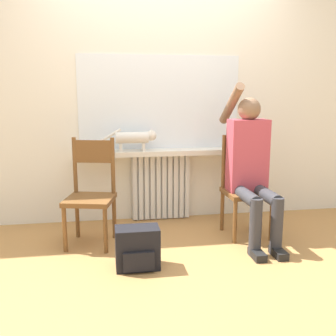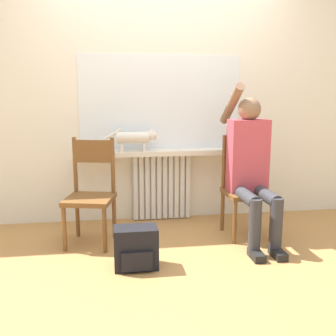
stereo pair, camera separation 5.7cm
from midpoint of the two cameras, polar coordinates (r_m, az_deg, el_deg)
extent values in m
plane|color=#B27F47|center=(3.08, 1.64, -13.97)|extent=(12.00, 12.00, 0.00)
cube|color=white|center=(4.01, -1.69, 11.68)|extent=(7.00, 0.06, 2.70)
cube|color=silver|center=(4.06, -1.48, -2.68)|extent=(0.60, 0.05, 0.68)
cube|color=silver|center=(3.99, -5.24, -2.97)|extent=(0.04, 0.03, 0.66)
cube|color=silver|center=(3.99, -4.38, -2.94)|extent=(0.04, 0.03, 0.66)
cube|color=silver|center=(4.00, -3.52, -2.91)|extent=(0.04, 0.03, 0.66)
cube|color=silver|center=(4.01, -2.67, -2.88)|extent=(0.04, 0.03, 0.66)
cube|color=silver|center=(4.01, -1.82, -2.84)|extent=(0.04, 0.03, 0.66)
cube|color=silver|center=(4.02, -0.97, -2.81)|extent=(0.04, 0.03, 0.66)
cube|color=silver|center=(4.03, -0.13, -2.78)|extent=(0.04, 0.03, 0.66)
cube|color=silver|center=(4.04, 0.71, -2.75)|extent=(0.04, 0.03, 0.66)
cube|color=silver|center=(4.05, 1.55, -2.71)|extent=(0.04, 0.03, 0.66)
cube|color=silver|center=(4.06, 2.38, -2.68)|extent=(0.04, 0.03, 0.66)
cube|color=silver|center=(3.91, -1.35, 2.29)|extent=(1.68, 0.22, 0.05)
cube|color=white|center=(3.98, -1.60, 9.48)|extent=(1.61, 0.01, 0.92)
cube|color=brown|center=(3.42, -11.77, -4.54)|extent=(0.47, 0.47, 0.04)
cylinder|color=brown|center=(3.38, -15.24, -8.63)|extent=(0.04, 0.04, 0.38)
cylinder|color=brown|center=(3.28, -9.57, -8.97)|extent=(0.04, 0.04, 0.38)
cylinder|color=brown|center=(3.68, -13.47, -6.90)|extent=(0.04, 0.04, 0.38)
cylinder|color=brown|center=(3.59, -8.26, -7.15)|extent=(0.04, 0.04, 0.38)
cylinder|color=brown|center=(3.57, -13.81, 0.42)|extent=(0.04, 0.04, 0.49)
cylinder|color=brown|center=(3.47, -8.47, 0.35)|extent=(0.04, 0.04, 0.49)
cube|color=brown|center=(3.50, -11.25, 2.37)|extent=(0.35, 0.11, 0.20)
cube|color=brown|center=(3.63, 10.92, -3.58)|extent=(0.40, 0.40, 0.04)
cylinder|color=brown|center=(3.48, 9.22, -7.78)|extent=(0.04, 0.04, 0.38)
cylinder|color=brown|center=(3.61, 14.34, -7.30)|extent=(0.04, 0.04, 0.38)
cylinder|color=brown|center=(3.78, 7.44, -6.18)|extent=(0.04, 0.04, 0.38)
cylinder|color=brown|center=(3.90, 12.21, -5.81)|extent=(0.04, 0.04, 0.38)
cylinder|color=brown|center=(3.67, 7.62, 0.94)|extent=(0.04, 0.04, 0.49)
cylinder|color=brown|center=(3.79, 12.50, 1.10)|extent=(0.04, 0.04, 0.49)
cube|color=brown|center=(3.71, 10.16, 2.90)|extent=(0.35, 0.03, 0.20)
cylinder|color=#333338|center=(3.40, 10.77, -3.95)|extent=(0.11, 0.47, 0.11)
cylinder|color=#333338|center=(3.46, 13.58, -3.79)|extent=(0.11, 0.47, 0.11)
cylinder|color=#333338|center=(3.25, 12.08, -8.42)|extent=(0.10, 0.10, 0.47)
cylinder|color=#333338|center=(3.31, 15.01, -8.15)|extent=(0.10, 0.10, 0.47)
cube|color=black|center=(3.27, 12.32, -12.17)|extent=(0.09, 0.20, 0.06)
cube|color=black|center=(3.33, 15.26, -11.82)|extent=(0.09, 0.20, 0.06)
cube|color=#B74251|center=(3.58, 11.01, 1.79)|extent=(0.34, 0.20, 0.64)
sphere|color=#846047|center=(3.54, 11.26, 8.39)|extent=(0.20, 0.20, 0.20)
cylinder|color=#846047|center=(3.63, 8.73, 9.13)|extent=(0.08, 0.50, 0.38)
cylinder|color=#B74251|center=(3.61, 13.49, 1.24)|extent=(0.08, 0.08, 0.51)
cylinder|color=silver|center=(3.83, -5.68, 4.41)|extent=(0.32, 0.11, 0.11)
sphere|color=silver|center=(3.85, -2.86, 4.72)|extent=(0.10, 0.10, 0.10)
cone|color=silver|center=(3.81, -2.82, 5.37)|extent=(0.04, 0.04, 0.04)
cone|color=silver|center=(3.87, -2.91, 5.44)|extent=(0.04, 0.04, 0.04)
cylinder|color=silver|center=(3.82, -3.96, 3.02)|extent=(0.03, 0.03, 0.08)
cylinder|color=silver|center=(3.88, -4.04, 3.13)|extent=(0.03, 0.03, 0.08)
cylinder|color=silver|center=(3.81, -7.29, 2.93)|extent=(0.03, 0.03, 0.08)
cylinder|color=silver|center=(3.86, -7.32, 3.04)|extent=(0.03, 0.03, 0.08)
cylinder|color=silver|center=(3.82, -8.72, 4.73)|extent=(0.21, 0.03, 0.13)
cube|color=black|center=(3.00, -5.02, -11.43)|extent=(0.33, 0.20, 0.31)
cube|color=black|center=(2.92, -4.82, -13.41)|extent=(0.23, 0.03, 0.14)
camera|label=1|loc=(0.03, -90.46, -0.09)|focal=42.00mm
camera|label=2|loc=(0.03, 89.54, 0.09)|focal=42.00mm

